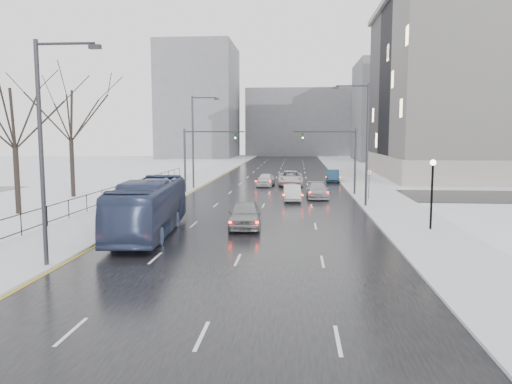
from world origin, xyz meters
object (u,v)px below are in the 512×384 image
(tree_park_e, at_px, (74,198))
(sedan_right_far, at_px, (317,190))
(lamppost_r_mid, at_px, (432,184))
(sedan_right_distant, at_px, (333,176))
(streetlight_r_mid, at_px, (364,138))
(no_uturn_sign, at_px, (369,175))
(sedan_center_far, at_px, (266,180))
(streetlight_l_far, at_px, (195,137))
(sedan_right_cross, at_px, (291,178))
(mast_signal_left, at_px, (195,153))
(bus, at_px, (149,207))
(streetlight_l_near, at_px, (46,142))
(sedan_center_near, at_px, (245,214))
(tree_park_d, at_px, (19,215))
(mast_signal_right, at_px, (344,153))
(sedan_right_near, at_px, (292,193))

(tree_park_e, bearing_deg, sedan_right_far, 3.59)
(lamppost_r_mid, height_order, sedan_right_distant, lamppost_r_mid)
(streetlight_r_mid, relative_size, no_uturn_sign, 3.70)
(no_uturn_sign, relative_size, sedan_center_far, 0.62)
(streetlight_l_far, xyz_separation_m, sedan_right_cross, (10.20, 4.82, -4.74))
(mast_signal_left, distance_m, sedan_right_far, 12.73)
(bus, height_order, sedan_right_cross, bus)
(streetlight_l_near, relative_size, sedan_center_near, 2.03)
(tree_park_d, bearing_deg, sedan_right_distant, 47.65)
(sedan_right_far, relative_size, sedan_center_far, 1.10)
(lamppost_r_mid, bearing_deg, sedan_right_far, 112.28)
(streetlight_r_mid, xyz_separation_m, streetlight_l_near, (-16.33, -20.00, 0.00))
(streetlight_l_far, bearing_deg, streetlight_r_mid, -36.30)
(streetlight_l_far, height_order, bus, streetlight_l_far)
(sedan_right_far, xyz_separation_m, sedan_center_far, (-5.45, 10.16, 0.05))
(streetlight_r_mid, xyz_separation_m, streetlight_l_far, (-16.33, 12.00, 0.00))
(streetlight_r_mid, distance_m, sedan_right_distant, 21.98)
(streetlight_r_mid, bearing_deg, no_uturn_sign, 75.52)
(tree_park_d, relative_size, sedan_right_cross, 2.06)
(streetlight_l_near, distance_m, mast_signal_right, 32.03)
(no_uturn_sign, relative_size, sedan_right_cross, 0.45)
(mast_signal_right, distance_m, bus, 24.44)
(streetlight_l_far, height_order, no_uturn_sign, streetlight_l_far)
(streetlight_l_near, xyz_separation_m, sedan_center_near, (7.67, 10.22, -4.74))
(tree_park_e, bearing_deg, sedan_right_distant, 34.45)
(mast_signal_left, height_order, no_uturn_sign, mast_signal_left)
(bus, bearing_deg, sedan_center_near, 20.53)
(tree_park_d, relative_size, sedan_center_far, 2.86)
(tree_park_d, height_order, mast_signal_left, mast_signal_left)
(sedan_center_near, bearing_deg, sedan_center_far, 86.98)
(tree_park_e, height_order, mast_signal_left, tree_park_e)
(tree_park_e, distance_m, sedan_right_near, 20.58)
(streetlight_r_mid, relative_size, streetlight_l_near, 1.00)
(streetlight_l_near, relative_size, lamppost_r_mid, 2.34)
(bus, bearing_deg, mast_signal_right, 52.13)
(tree_park_d, bearing_deg, bus, -28.26)
(tree_park_d, relative_size, no_uturn_sign, 4.63)
(sedan_right_cross, distance_m, sedan_center_far, 3.06)
(tree_park_e, distance_m, streetlight_l_near, 26.61)
(tree_park_e, height_order, lamppost_r_mid, tree_park_e)
(streetlight_r_mid, relative_size, sedan_right_distant, 2.22)
(tree_park_d, relative_size, mast_signal_right, 1.92)
(streetlight_l_near, distance_m, sedan_center_near, 13.63)
(sedan_right_near, bearing_deg, sedan_right_distant, 72.36)
(lamppost_r_mid, relative_size, sedan_right_near, 1.00)
(mast_signal_left, xyz_separation_m, sedan_right_cross, (9.36, 8.82, -3.23))
(tree_park_d, xyz_separation_m, mast_signal_left, (10.47, 14.00, 4.11))
(sedan_right_distant, bearing_deg, sedan_center_far, -141.49)
(mast_signal_right, xyz_separation_m, sedan_center_far, (-8.10, 7.60, -3.32))
(streetlight_l_far, height_order, mast_signal_left, streetlight_l_far)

